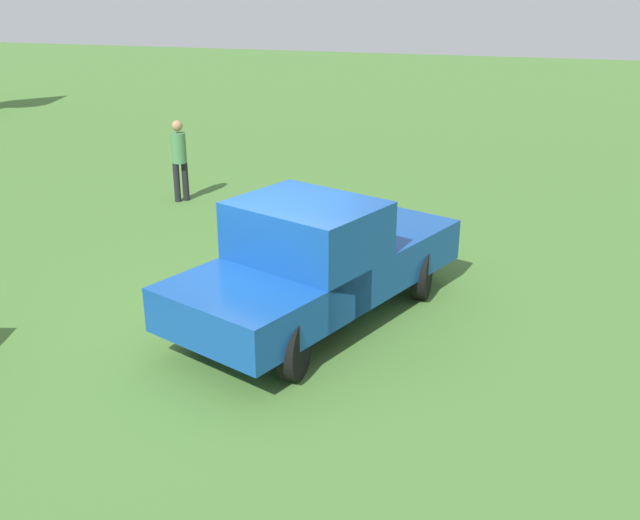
# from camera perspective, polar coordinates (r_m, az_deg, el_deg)

# --- Properties ---
(ground_plane) EXTENTS (80.00, 80.00, 0.00)m
(ground_plane) POSITION_cam_1_polar(r_m,az_deg,el_deg) (10.49, -4.34, -5.03)
(ground_plane) COLOR #477533
(pickup_truck) EXTENTS (5.17, 3.51, 1.83)m
(pickup_truck) POSITION_cam_1_polar(r_m,az_deg,el_deg) (10.20, -0.43, 0.07)
(pickup_truck) COLOR black
(pickup_truck) RESTS_ON ground_plane
(person_bystander) EXTENTS (0.45, 0.45, 1.80)m
(person_bystander) POSITION_cam_1_polar(r_m,az_deg,el_deg) (16.27, -11.03, 8.07)
(person_bystander) COLOR black
(person_bystander) RESTS_ON ground_plane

